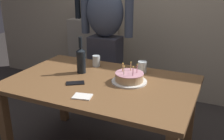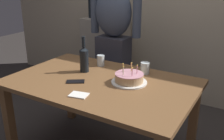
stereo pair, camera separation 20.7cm
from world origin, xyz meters
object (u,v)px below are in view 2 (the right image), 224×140
(water_glass_far, at_px, (101,60))
(cell_phone, at_px, (75,82))
(water_glass_near, at_px, (145,68))
(person_man_bearded, at_px, (113,41))
(napkin_stack, at_px, (79,95))
(wine_bottle, at_px, (84,59))
(birthday_cake, at_px, (129,78))

(water_glass_far, xyz_separation_m, cell_phone, (0.05, -0.45, -0.05))
(water_glass_near, height_order, person_man_bearded, person_man_bearded)
(water_glass_far, height_order, person_man_bearded, person_man_bearded)
(napkin_stack, bearing_deg, water_glass_far, 109.37)
(wine_bottle, bearing_deg, water_glass_far, 80.00)
(napkin_stack, bearing_deg, cell_phone, 133.37)
(birthday_cake, height_order, water_glass_near, birthday_cake)
(water_glass_far, bearing_deg, napkin_stack, -70.63)
(birthday_cake, distance_m, wine_bottle, 0.47)
(birthday_cake, xyz_separation_m, water_glass_far, (-0.42, 0.24, 0.01))
(water_glass_far, relative_size, napkin_stack, 0.80)
(wine_bottle, distance_m, cell_phone, 0.28)
(cell_phone, bearing_deg, napkin_stack, -80.30)
(birthday_cake, relative_size, water_glass_near, 2.83)
(water_glass_far, height_order, wine_bottle, wine_bottle)
(cell_phone, relative_size, person_man_bearded, 0.09)
(water_glass_far, bearing_deg, water_glass_near, 2.47)
(napkin_stack, xyz_separation_m, person_man_bearded, (-0.35, 1.08, 0.13))
(birthday_cake, distance_m, water_glass_far, 0.49)
(water_glass_near, distance_m, water_glass_far, 0.45)
(water_glass_far, distance_m, person_man_bearded, 0.47)
(cell_phone, bearing_deg, birthday_cake, -5.29)
(water_glass_near, xyz_separation_m, wine_bottle, (-0.48, -0.23, 0.07))
(cell_phone, bearing_deg, wine_bottle, 75.67)
(water_glass_far, bearing_deg, person_man_bearded, 105.37)
(birthday_cake, bearing_deg, wine_bottle, 176.22)
(birthday_cake, bearing_deg, napkin_stack, -117.35)
(birthday_cake, height_order, wine_bottle, wine_bottle)
(water_glass_far, distance_m, cell_phone, 0.45)
(water_glass_far, xyz_separation_m, napkin_stack, (0.22, -0.63, -0.05))
(napkin_stack, relative_size, person_man_bearded, 0.08)
(birthday_cake, height_order, water_glass_far, birthday_cake)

